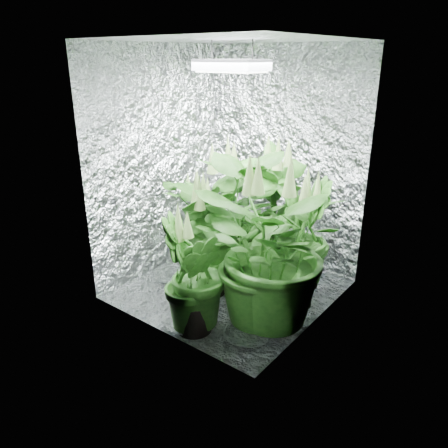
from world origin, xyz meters
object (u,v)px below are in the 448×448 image
grow_lamp (231,66)px  plant_e (267,250)px  plant_c (305,235)px  plant_g (193,276)px  plant_f (208,241)px  plant_a (228,217)px  plant_b (273,214)px  plant_d (203,223)px  circulation_fan (298,286)px

grow_lamp → plant_e: grow_lamp is taller
plant_c → plant_g: size_ratio=1.06×
grow_lamp → plant_f: size_ratio=0.48×
plant_c → plant_g: 1.14m
plant_a → plant_b: (0.26, 0.32, -0.00)m
plant_d → plant_f: 0.59m
plant_c → plant_f: (-0.56, -0.61, 0.01)m
plant_e → plant_f: plant_e is taller
plant_b → plant_c: bearing=0.8°
plant_f → circulation_fan: bearing=22.4°
plant_c → circulation_fan: size_ratio=2.58×
plant_e → grow_lamp: bearing=152.3°
plant_f → plant_d: bearing=134.5°
circulation_fan → plant_d: bearing=157.9°
plant_b → plant_e: (0.40, -0.73, 0.03)m
plant_b → grow_lamp: bearing=-105.6°
plant_g → plant_a: bearing=109.9°
plant_f → plant_b: bearing=67.7°
circulation_fan → plant_f: bearing=-173.1°
circulation_fan → plant_b: bearing=129.4°
circulation_fan → grow_lamp: bearing=178.0°
grow_lamp → plant_c: size_ratio=0.49×
plant_c → plant_g: plant_c is taller
plant_f → plant_g: plant_f is taller
plant_b → plant_d: size_ratio=1.41×
plant_f → circulation_fan: 0.82m
plant_d → plant_g: size_ratio=0.93×
grow_lamp → plant_b: (0.13, 0.46, -1.23)m
plant_d → plant_e: (1.05, -0.54, 0.21)m
grow_lamp → circulation_fan: size_ratio=1.26×
plant_a → circulation_fan: plant_a is taller
plant_d → plant_f: plant_f is taller
plant_a → circulation_fan: bearing=0.2°
plant_b → plant_c: plant_b is taller
plant_a → plant_g: (0.28, -0.78, -0.15)m
plant_e → plant_c: bearing=96.4°
plant_b → circulation_fan: size_ratio=3.20×
plant_c → plant_e: 0.76m
plant_a → circulation_fan: (0.71, 0.00, -0.43)m
plant_b → plant_f: size_ratio=1.21×
grow_lamp → circulation_fan: (0.58, 0.14, -1.66)m
grow_lamp → plant_a: size_ratio=0.39×
grow_lamp → plant_b: grow_lamp is taller
plant_c → plant_d: (-0.97, -0.19, -0.06)m
grow_lamp → plant_e: 1.34m
plant_a → plant_b: 0.41m
plant_f → plant_g: (0.27, -0.49, -0.03)m
grow_lamp → plant_d: bearing=153.2°
plant_b → plant_g: size_ratio=1.32×
grow_lamp → circulation_fan: bearing=13.6°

